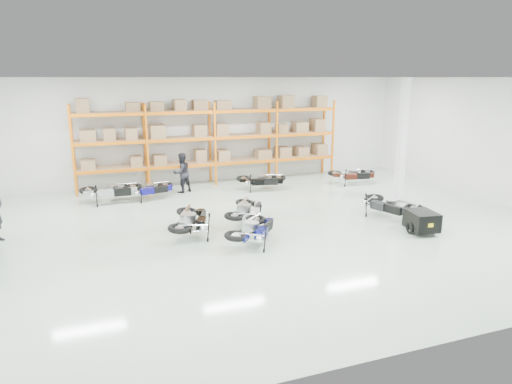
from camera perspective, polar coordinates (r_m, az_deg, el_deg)
name	(u,v)px	position (r m, az deg, el deg)	size (l,w,h in m)	color
room	(267,155)	(13.62, 1.37, 4.63)	(18.00, 18.00, 18.00)	#A8BCA9
pallet_rack	(212,131)	(19.71, -5.50, 7.56)	(11.28, 0.98, 3.62)	orange
structural_column	(402,144)	(16.62, 17.76, 5.70)	(0.25, 0.25, 4.50)	white
moto_blue_centre	(254,225)	(12.58, -0.26, -4.13)	(0.81, 1.83, 1.12)	#070B4C
moto_silver_left	(247,207)	(14.31, -1.15, -1.83)	(0.82, 1.84, 1.12)	silver
moto_black_far_left	(191,216)	(13.37, -8.07, -3.01)	(0.86, 1.93, 1.18)	black
moto_touring_right	(389,201)	(15.51, 16.32, -1.11)	(0.83, 1.87, 1.14)	black
trailer	(422,221)	(14.36, 20.00, -3.40)	(0.87, 1.60, 0.66)	black
moto_back_a	(149,186)	(17.69, -13.18, 0.76)	(0.75, 1.70, 1.04)	navy
moto_back_b	(111,187)	(17.56, -17.68, 0.58)	(0.85, 1.90, 1.16)	#9DA3A6
moto_back_c	(262,177)	(18.63, 0.70, 1.88)	(0.78, 1.77, 1.08)	black
moto_back_d	(353,172)	(20.09, 12.04, 2.49)	(0.80, 1.79, 1.09)	#3B130B
person_back	(182,173)	(18.44, -9.27, 2.39)	(0.78, 0.60, 1.60)	black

